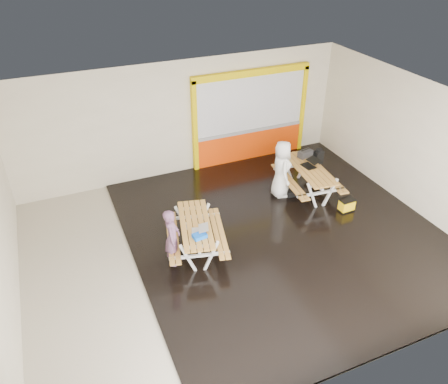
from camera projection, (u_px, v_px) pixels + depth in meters
name	position (u px, v px, depth m)	size (l,w,h in m)	color
room	(240.00, 183.00, 9.84)	(10.02, 8.02, 3.52)	#BFB5A1
deck	(283.00, 231.00, 11.17)	(7.50, 7.98, 0.05)	black
kiosk	(250.00, 118.00, 13.79)	(3.88, 0.16, 3.00)	#EE3F05
picnic_table_left	(196.00, 230.00, 10.26)	(1.77, 2.24, 0.79)	#B47E33
picnic_table_right	(309.00, 174.00, 12.43)	(1.63, 2.23, 0.84)	#B47E33
person_left	(172.00, 237.00, 9.67)	(0.51, 0.34, 1.41)	#66425E
person_right	(281.00, 169.00, 12.18)	(0.82, 0.53, 1.67)	white
laptop_left	(199.00, 231.00, 9.85)	(0.46, 0.44, 0.16)	silver
laptop_right	(310.00, 164.00, 12.39)	(0.49, 0.45, 0.19)	black
blue_pouch	(200.00, 236.00, 9.70)	(0.30, 0.21, 0.09)	blue
toolbox	(305.00, 154.00, 12.84)	(0.47, 0.30, 0.25)	black
backpack	(318.00, 156.00, 13.06)	(0.32, 0.23, 0.48)	black
dark_case	(293.00, 192.00, 12.58)	(0.44, 0.33, 0.17)	black
fluke_bag	(347.00, 205.00, 11.83)	(0.42, 0.29, 0.36)	black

